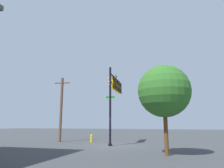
% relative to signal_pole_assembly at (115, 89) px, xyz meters
% --- Properties ---
extents(ground_plane, '(120.00, 120.00, 0.00)m').
position_rel_signal_pole_assembly_xyz_m(ground_plane, '(-2.01, -0.13, -5.53)').
color(ground_plane, '#3B3E41').
extents(signal_pole_assembly, '(4.90, 1.03, 7.34)m').
position_rel_signal_pole_assembly_xyz_m(signal_pole_assembly, '(0.00, 0.00, 0.00)').
color(signal_pole_assembly, black).
rests_on(signal_pole_assembly, ground_plane).
extents(utility_pole, '(0.38, 1.80, 7.27)m').
position_rel_signal_pole_assembly_xyz_m(utility_pole, '(0.63, 6.56, -1.79)').
color(utility_pole, brown).
rests_on(utility_pole, ground_plane).
extents(fire_hydrant, '(0.33, 0.24, 0.83)m').
position_rel_signal_pole_assembly_xyz_m(fire_hydrant, '(0.98, 2.90, -5.12)').
color(fire_hydrant, yellow).
rests_on(fire_hydrant, ground_plane).
extents(tree_near, '(3.50, 3.50, 5.87)m').
position_rel_signal_pole_assembly_xyz_m(tree_near, '(-6.45, -5.24, -1.42)').
color(tree_near, brown).
rests_on(tree_near, ground_plane).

